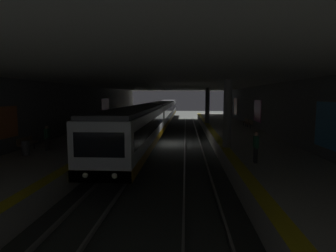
{
  "coord_description": "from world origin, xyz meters",
  "views": [
    {
      "loc": [
        -26.24,
        -1.53,
        4.5
      ],
      "look_at": [
        4.16,
        0.39,
        1.25
      ],
      "focal_mm": 29.85,
      "sensor_mm": 36.0,
      "label": 1
    }
  ],
  "objects": [
    {
      "name": "track_left",
      "position": [
        0.0,
        -2.2,
        0.08
      ],
      "size": [
        60.0,
        1.53,
        0.16
      ],
      "color": "gray",
      "rests_on": "ground"
    },
    {
      "name": "wall_left",
      "position": [
        0.02,
        -9.45,
        2.8
      ],
      "size": [
        60.0,
        0.56,
        5.6
      ],
      "color": "slate",
      "rests_on": "ground"
    },
    {
      "name": "pillar_far",
      "position": [
        10.23,
        -4.35,
        3.33
      ],
      "size": [
        0.56,
        0.56,
        4.55
      ],
      "color": "gray",
      "rests_on": "platform_left"
    },
    {
      "name": "bench_right_mid",
      "position": [
        -0.06,
        8.53,
        1.57
      ],
      "size": [
        1.7,
        0.47,
        0.86
      ],
      "color": "#262628",
      "rests_on": "platform_right"
    },
    {
      "name": "platform_right",
      "position": [
        0.0,
        6.55,
        0.53
      ],
      "size": [
        60.0,
        5.3,
        1.06
      ],
      "color": "#B7B2A8",
      "rests_on": "ground"
    },
    {
      "name": "bench_right_near",
      "position": [
        -9.33,
        8.53,
        1.57
      ],
      "size": [
        1.7,
        0.47,
        0.86
      ],
      "color": "#262628",
      "rests_on": "platform_right"
    },
    {
      "name": "ceiling_slab",
      "position": [
        0.0,
        0.0,
        5.8
      ],
      "size": [
        60.0,
        19.4,
        0.4
      ],
      "color": "beige",
      "rests_on": "wall_left"
    },
    {
      "name": "suitcase_rolling",
      "position": [
        -2.17,
        6.16,
        1.35
      ],
      "size": [
        0.35,
        0.2,
        0.89
      ],
      "color": "black",
      "rests_on": "platform_right"
    },
    {
      "name": "bench_left_mid",
      "position": [
        6.84,
        -8.53,
        1.57
      ],
      "size": [
        1.7,
        0.47,
        0.86
      ],
      "color": "#262628",
      "rests_on": "platform_left"
    },
    {
      "name": "person_walking_mid",
      "position": [
        -9.11,
        7.31,
        1.91
      ],
      "size": [
        0.6,
        0.22,
        1.6
      ],
      "color": "#2C2C2C",
      "rests_on": "platform_right"
    },
    {
      "name": "trash_bin",
      "position": [
        -10.72,
        7.8,
        1.48
      ],
      "size": [
        0.44,
        0.44,
        0.85
      ],
      "color": "#595B5E",
      "rests_on": "platform_right"
    },
    {
      "name": "platform_left",
      "position": [
        0.0,
        -6.55,
        0.53
      ],
      "size": [
        60.0,
        5.3,
        1.06
      ],
      "color": "#B7B2A8",
      "rests_on": "ground"
    },
    {
      "name": "bench_left_near",
      "position": [
        4.62,
        -8.53,
        1.57
      ],
      "size": [
        1.7,
        0.47,
        0.86
      ],
      "color": "#262628",
      "rests_on": "platform_left"
    },
    {
      "name": "ground_plane",
      "position": [
        0.0,
        0.0,
        0.0
      ],
      "size": [
        120.0,
        120.0,
        0.0
      ],
      "primitive_type": "plane",
      "color": "#383A38"
    },
    {
      "name": "person_waiting_near",
      "position": [
        -11.71,
        -5.17,
        1.92
      ],
      "size": [
        0.6,
        0.22,
        1.62
      ],
      "color": "#323232",
      "rests_on": "platform_left"
    },
    {
      "name": "wall_right",
      "position": [
        0.01,
        9.45,
        2.8
      ],
      "size": [
        60.0,
        0.56,
        5.6
      ],
      "color": "slate",
      "rests_on": "ground"
    },
    {
      "name": "pillar_near",
      "position": [
        -7.24,
        -4.35,
        3.33
      ],
      "size": [
        0.56,
        0.56,
        4.55
      ],
      "color": "gray",
      "rests_on": "platform_left"
    },
    {
      "name": "metro_train",
      "position": [
        12.62,
        2.2,
        2.02
      ],
      "size": [
        54.42,
        2.83,
        3.49
      ],
      "color": "silver",
      "rests_on": "track_right"
    },
    {
      "name": "track_right",
      "position": [
        0.0,
        2.2,
        0.08
      ],
      "size": [
        60.0,
        1.53,
        0.16
      ],
      "color": "gray",
      "rests_on": "ground"
    }
  ]
}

